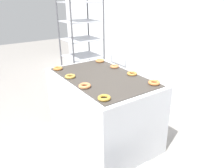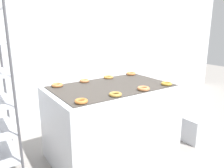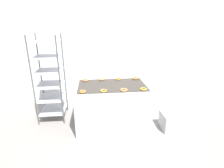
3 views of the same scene
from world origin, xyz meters
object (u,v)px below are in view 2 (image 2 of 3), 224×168
at_px(glaze_bin, 192,128).
at_px(donut_near_left, 81,101).
at_px(fryer_machine, 112,121).
at_px(donut_near_midright, 143,88).
at_px(donut_near_midleft, 115,94).
at_px(donut_near_right, 167,84).
at_px(donut_far_right, 131,74).
at_px(donut_far_midright, 108,77).
at_px(donut_far_left, 57,85).
at_px(donut_far_midleft, 84,81).

distance_m(glaze_bin, donut_near_left, 1.80).
xyz_separation_m(fryer_machine, donut_near_midright, (0.17, -0.33, 0.45)).
xyz_separation_m(donut_near_midleft, donut_near_right, (0.71, 0.00, 0.00)).
distance_m(donut_near_right, donut_far_right, 0.65).
xyz_separation_m(fryer_machine, glaze_bin, (1.11, -0.31, -0.26)).
bearing_deg(glaze_bin, donut_near_midleft, -179.26).
bearing_deg(donut_far_midright, donut_far_left, -178.23).
relative_size(donut_near_midleft, donut_far_right, 0.96).
relative_size(donut_far_left, donut_far_midleft, 1.09).
bearing_deg(donut_far_right, donut_near_right, -90.50).
relative_size(donut_near_left, donut_far_left, 0.92).
xyz_separation_m(donut_near_midleft, donut_near_midright, (0.36, -0.00, 0.00)).
bearing_deg(donut_far_midright, donut_near_left, -137.28).
bearing_deg(donut_far_right, donut_near_left, -148.79).
distance_m(glaze_bin, donut_far_midright, 1.34).
xyz_separation_m(donut_near_midleft, donut_far_midleft, (0.00, 0.65, 0.00)).
xyz_separation_m(donut_far_midleft, donut_far_midright, (0.35, 0.01, -0.00)).
distance_m(glaze_bin, donut_far_midleft, 1.61).
distance_m(glaze_bin, donut_near_midleft, 1.48).
bearing_deg(donut_near_right, donut_far_right, 89.50).
height_order(glaze_bin, donut_near_midleft, donut_near_midleft).
bearing_deg(fryer_machine, donut_near_right, -31.04).
xyz_separation_m(donut_near_left, donut_near_midleft, (0.36, 0.00, -0.00)).
height_order(donut_far_left, donut_far_right, same).
relative_size(donut_near_right, donut_far_midright, 1.00).
relative_size(fryer_machine, donut_far_midright, 11.37).
bearing_deg(fryer_machine, glaze_bin, -15.49).
distance_m(glaze_bin, donut_near_midright, 1.18).
xyz_separation_m(donut_far_left, donut_far_midleft, (0.34, 0.01, -0.00)).
bearing_deg(donut_near_left, glaze_bin, 0.60).
height_order(donut_far_left, donut_far_midright, donut_far_left).
distance_m(fryer_machine, donut_near_midright, 0.58).
relative_size(glaze_bin, donut_far_midleft, 3.18).
distance_m(glaze_bin, donut_far_right, 1.11).
xyz_separation_m(donut_near_left, donut_near_right, (1.08, 0.01, -0.00)).
relative_size(donut_far_midright, donut_far_right, 0.95).
distance_m(glaze_bin, donut_near_right, 0.92).
distance_m(fryer_machine, donut_near_left, 0.78).
bearing_deg(glaze_bin, donut_near_right, -178.82).
distance_m(donut_near_right, donut_far_midleft, 0.96).
bearing_deg(donut_far_midleft, donut_far_right, 0.65).
bearing_deg(donut_far_right, donut_far_left, -178.91).
height_order(fryer_machine, glaze_bin, fryer_machine).
relative_size(donut_near_right, donut_far_right, 0.95).
bearing_deg(donut_far_midleft, donut_near_midleft, -90.00).
xyz_separation_m(fryer_machine, donut_near_midleft, (-0.18, -0.32, 0.44)).
bearing_deg(donut_far_midleft, fryer_machine, -60.52).
distance_m(donut_near_left, donut_near_right, 1.08).
bearing_deg(donut_near_right, donut_near_midright, -178.73).
xyz_separation_m(fryer_machine, donut_far_midright, (0.17, 0.33, 0.44)).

